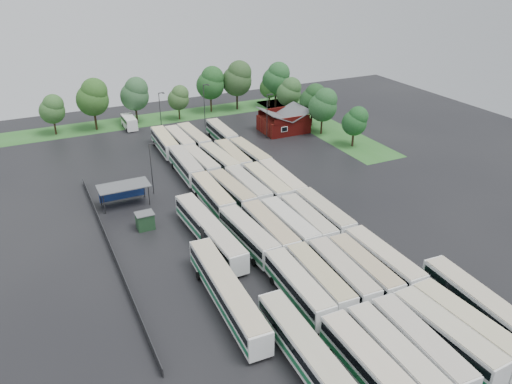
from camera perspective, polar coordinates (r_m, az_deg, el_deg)
name	(u,v)px	position (r m, az deg, el deg)	size (l,w,h in m)	color
ground	(280,243)	(71.89, 2.76, -5.88)	(160.00, 160.00, 0.00)	black
brick_building	(284,123)	(115.86, 3.16, 7.83)	(10.07, 8.60, 5.39)	maroon
wash_shed	(123,188)	(84.01, -14.94, 0.49)	(8.20, 4.20, 3.58)	#2D2D30
utility_hut	(145,221)	(76.62, -12.56, -3.23)	(2.70, 2.20, 2.62)	#17371D
grass_strip_north	(164,118)	(128.07, -10.49, 8.35)	(80.00, 10.00, 0.01)	#296224
grass_strip_east	(320,125)	(121.42, 7.31, 7.59)	(10.00, 50.00, 0.01)	#296224
west_fence	(111,249)	(72.20, -16.20, -6.30)	(0.10, 50.00, 1.20)	#2D2D30
bus_r0c0	(370,367)	(51.64, 12.85, -18.87)	(2.92, 13.36, 3.71)	silver
bus_r0c1	(394,355)	(53.43, 15.52, -17.48)	(3.12, 13.08, 3.62)	silver
bus_r0c2	(420,346)	(55.03, 18.23, -16.36)	(3.41, 13.34, 3.68)	silver
bus_r0c3	(446,335)	(57.10, 20.90, -15.05)	(3.41, 13.38, 3.69)	silver
bus_r0c4	(466,326)	(58.95, 22.83, -13.94)	(3.46, 13.52, 3.73)	silver
bus_r1c0	(298,287)	(60.22, 4.82, -10.76)	(3.16, 13.04, 3.61)	silver
bus_r1c1	(319,280)	(61.72, 7.25, -9.90)	(3.24, 12.90, 3.56)	silver
bus_r1c2	(342,273)	(63.18, 9.83, -9.15)	(3.31, 12.94, 3.57)	silver
bus_r1c3	(364,269)	(64.58, 12.21, -8.55)	(2.99, 12.78, 3.54)	silver
bus_r1c4	(383,261)	(66.48, 14.28, -7.60)	(2.83, 13.28, 3.70)	silver
bus_r2c0	(248,235)	(69.78, -0.88, -4.97)	(3.48, 13.41, 3.70)	silver
bus_r2c1	(270,230)	(71.03, 1.56, -4.36)	(2.95, 13.37, 3.71)	silver
bus_r2c2	(289,225)	(72.44, 3.80, -3.80)	(2.92, 13.11, 3.64)	silver
bus_r2c3	(308,221)	(73.75, 5.92, -3.34)	(3.07, 12.92, 3.58)	silver
bus_r2c4	(324,214)	(75.83, 7.78, -2.54)	(2.89, 13.10, 3.64)	silver
bus_r3c0	(213,196)	(81.04, -4.99, -0.40)	(2.97, 13.24, 3.68)	silver
bus_r3c1	(232,192)	(82.26, -2.77, 0.04)	(3.33, 12.92, 3.56)	silver
bus_r3c2	(248,188)	(83.55, -0.94, 0.52)	(2.92, 12.99, 3.61)	silver
bus_r3c3	(266,185)	(84.39, 1.21, 0.83)	(2.95, 13.36, 3.71)	silver
bus_r3c4	(282,181)	(85.72, 2.96, 1.21)	(3.30, 13.41, 3.71)	silver
bus_r4c0	(186,165)	(92.97, -8.02, 3.04)	(3.25, 13.50, 3.74)	silver
bus_r4c1	(201,163)	(93.98, -6.34, 3.33)	(3.20, 12.83, 3.54)	silver
bus_r4c2	(220,161)	(94.54, -4.18, 3.58)	(3.33, 13.04, 3.60)	silver
bus_r4c3	(233,157)	(95.94, -2.69, 3.96)	(3.12, 12.98, 3.59)	silver
bus_r4c4	(250,155)	(96.87, -0.70, 4.23)	(3.25, 13.16, 3.64)	silver
bus_r5c0	(165,142)	(105.31, -10.39, 5.61)	(3.27, 13.11, 3.62)	silver
bus_r5c1	(180,141)	(105.74, -8.69, 5.80)	(2.76, 12.68, 3.52)	silver
bus_r5c2	(194,138)	(106.69, -7.13, 6.12)	(3.15, 13.10, 3.63)	silver
bus_r5c4	(222,133)	(109.08, -3.96, 6.69)	(3.08, 12.87, 3.56)	silver
artic_bus_west_a	(314,362)	(51.24, 6.60, -18.73)	(3.24, 19.70, 3.64)	silver
artic_bus_west_b	(209,231)	(71.09, -5.38, -4.46)	(3.55, 19.88, 3.67)	silver
artic_bus_west_c	(227,292)	(59.25, -3.37, -11.32)	(3.57, 20.06, 3.71)	silver
artic_bus_east	(495,317)	(61.45, 25.60, -12.74)	(3.81, 20.21, 3.73)	silver
minibus	(129,122)	(121.31, -14.28, 7.77)	(2.53, 6.61, 2.88)	white
tree_north_0	(52,109)	(121.18, -22.24, 8.79)	(5.61, 5.61, 9.29)	#382316
tree_north_1	(93,97)	(120.87, -18.12, 10.30)	(7.31, 7.31, 12.11)	#352614
tree_north_2	(135,94)	(123.46, -13.64, 10.87)	(6.74, 6.74, 11.16)	#34271A
tree_north_3	(179,98)	(124.58, -8.80, 10.63)	(5.18, 5.18, 8.58)	#332315
tree_north_4	(211,83)	(129.42, -5.16, 12.34)	(7.11, 7.11, 11.77)	#382817
tree_north_5	(238,78)	(131.03, -2.11, 12.87)	(7.68, 7.68, 12.72)	black
tree_north_6	(277,78)	(133.36, 2.39, 12.87)	(7.19, 7.19, 11.91)	black
tree_east_0	(356,121)	(107.35, 11.31, 7.98)	(5.31, 5.27, 8.73)	#352218
tree_east_1	(324,105)	(113.61, 7.74, 9.86)	(6.37, 6.37, 10.56)	#332013
tree_east_2	(313,99)	(119.14, 6.58, 10.54)	(6.10, 6.10, 10.10)	#39271D
tree_east_3	(290,92)	(125.07, 3.86, 11.37)	(6.06, 6.06, 10.03)	#33261C
tree_east_4	(270,86)	(133.95, 1.63, 12.00)	(5.20, 5.20, 8.61)	black
lamp_post_ne	(268,113)	(110.47, 1.34, 9.04)	(1.52, 0.30, 9.84)	#2D2D30
lamp_post_nw	(152,165)	(85.62, -11.83, 3.04)	(1.41, 0.27, 9.16)	#2D2D30
lamp_post_back_w	(161,110)	(115.82, -10.85, 9.23)	(1.43, 0.28, 9.28)	#2D2D30
lamp_post_back_e	(205,103)	(117.90, -5.88, 10.11)	(1.57, 0.31, 10.18)	#2D2D30
puddle_0	(363,325)	(59.14, 12.10, -14.60)	(4.92, 4.92, 0.01)	black
puddle_1	(398,311)	(61.97, 15.96, -12.95)	(3.88, 3.88, 0.01)	black
puddle_2	(222,243)	(72.04, -3.94, -5.84)	(7.78, 7.78, 0.01)	black
puddle_3	(320,239)	(73.39, 7.32, -5.36)	(4.89, 4.89, 0.01)	black
puddle_4	(447,291)	(66.90, 20.97, -10.55)	(3.43, 3.43, 0.01)	black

